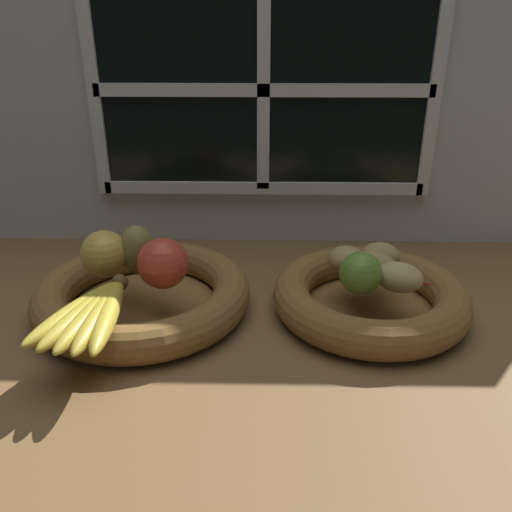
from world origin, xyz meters
The scene contains 14 objects.
ground_plane centered at (0.00, 0.00, -1.50)cm, with size 140.00×90.00×3.00cm, color brown.
back_wall centered at (0.00, 29.77, 27.88)cm, with size 140.00×4.60×55.00cm.
fruit_bowl_left centered at (-19.05, -0.94, 2.75)cm, with size 34.50×34.50×5.86cm.
fruit_bowl_right centered at (17.33, -0.94, 2.76)cm, with size 31.08×31.08×5.86cm.
apple_golden_left centered at (-24.70, -0.08, 9.59)cm, with size 7.46×7.46×7.46cm, color gold.
apple_red_right centered at (-14.84, -3.59, 9.74)cm, with size 7.77×7.77×7.77cm, color #CC422D.
pear_brown centered at (-19.74, 1.02, 9.89)cm, with size 5.44×5.44×8.07cm, color olive.
banana_bunch_front centered at (-22.70, -14.10, 7.25)cm, with size 11.82×19.99×2.79cm.
potato_small centered at (20.61, -4.22, 8.07)cm, with size 7.15×5.49×4.43cm, color tan.
potato_back centered at (19.38, 3.57, 8.01)cm, with size 6.20×5.14×4.31cm, color #A38451.
potato_large centered at (17.33, -0.94, 8.24)cm, with size 7.56×4.44×4.77cm, color #A38451.
potato_oblong centered at (13.65, 1.93, 8.03)cm, with size 6.09×5.76×4.33cm, color #A38451.
lime_near centered at (14.69, -4.91, 9.04)cm, with size 6.37×6.37×6.37cm, color olive.
chili_pepper centered at (19.51, -2.89, 6.97)cm, with size 2.22×2.22×13.93cm, color red.
Camera 1 is at (0.57, -74.08, 43.52)cm, focal length 36.60 mm.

